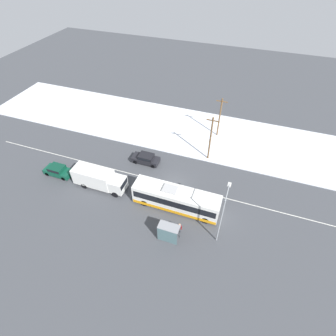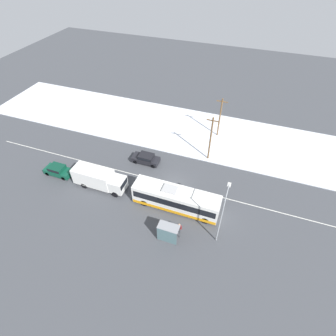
{
  "view_description": "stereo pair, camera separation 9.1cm",
  "coord_description": "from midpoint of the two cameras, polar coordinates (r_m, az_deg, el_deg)",
  "views": [
    {
      "loc": [
        7.72,
        -24.16,
        27.01
      ],
      "look_at": [
        -1.43,
        1.59,
        1.4
      ],
      "focal_mm": 28.0,
      "sensor_mm": 36.0,
      "label": 1
    },
    {
      "loc": [
        7.8,
        -24.13,
        27.01
      ],
      "look_at": [
        -1.43,
        1.59,
        1.4
      ],
      "focal_mm": 28.0,
      "sensor_mm": 36.0,
      "label": 2
    }
  ],
  "objects": [
    {
      "name": "ground_plane",
      "position": [
        37.06,
        1.33,
        -3.68
      ],
      "size": [
        120.0,
        120.0,
        0.0
      ],
      "primitive_type": "plane",
      "color": "#424449"
    },
    {
      "name": "snow_lot",
      "position": [
        46.8,
        6.63,
        7.65
      ],
      "size": [
        80.0,
        13.88,
        0.12
      ],
      "color": "silver",
      "rests_on": "ground_plane"
    },
    {
      "name": "lane_marking_center",
      "position": [
        37.05,
        1.33,
        -3.68
      ],
      "size": [
        60.0,
        0.12,
        0.0
      ],
      "color": "silver",
      "rests_on": "ground_plane"
    },
    {
      "name": "city_bus",
      "position": [
        33.28,
        1.83,
        -6.75
      ],
      "size": [
        11.08,
        2.57,
        3.21
      ],
      "color": "white",
      "rests_on": "ground_plane"
    },
    {
      "name": "box_truck",
      "position": [
        36.96,
        -14.81,
        -2.13
      ],
      "size": [
        7.41,
        2.3,
        2.85
      ],
      "color": "silver",
      "rests_on": "ground_plane"
    },
    {
      "name": "sedan_car",
      "position": [
        40.08,
        -4.76,
        2.12
      ],
      "size": [
        4.19,
        1.8,
        1.48
      ],
      "rotation": [
        0.0,
        0.0,
        3.14
      ],
      "color": "black",
      "rests_on": "ground_plane"
    },
    {
      "name": "parked_car_near_truck",
      "position": [
        41.21,
        -22.78,
        -0.41
      ],
      "size": [
        4.08,
        1.8,
        1.51
      ],
      "color": "#0F4733",
      "rests_on": "ground_plane"
    },
    {
      "name": "pedestrian_at_stop",
      "position": [
        31.41,
        2.52,
        -12.77
      ],
      "size": [
        0.6,
        0.27,
        1.67
      ],
      "color": "#23232D",
      "rests_on": "ground_plane"
    },
    {
      "name": "bus_shelter",
      "position": [
        30.25,
        0.02,
        -13.8
      ],
      "size": [
        2.43,
        1.2,
        2.4
      ],
      "color": "gray",
      "rests_on": "ground_plane"
    },
    {
      "name": "streetlamp",
      "position": [
        28.8,
        11.87,
        -9.4
      ],
      "size": [
        0.36,
        2.81,
        7.17
      ],
      "color": "#9EA3A8",
      "rests_on": "ground_plane"
    },
    {
      "name": "utility_pole_roadside",
      "position": [
        39.17,
        9.31,
        6.38
      ],
      "size": [
        1.8,
        0.24,
        7.48
      ],
      "color": "brown",
      "rests_on": "ground_plane"
    },
    {
      "name": "utility_pole_snowlot",
      "position": [
        44.7,
        11.28,
        10.82
      ],
      "size": [
        1.8,
        0.24,
        7.03
      ],
      "color": "brown",
      "rests_on": "ground_plane"
    }
  ]
}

